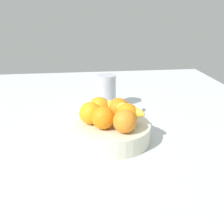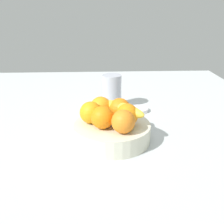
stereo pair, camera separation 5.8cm
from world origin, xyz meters
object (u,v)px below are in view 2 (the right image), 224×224
(orange_back_left, at_px, (120,109))
(thermos_tumbler, at_px, (112,92))
(jar_lid, at_px, (138,110))
(fruit_bowl, at_px, (112,132))
(banana_bunch, at_px, (121,112))
(orange_center, at_px, (127,115))
(orange_back_right, at_px, (101,107))
(orange_front_right, at_px, (123,122))
(orange_top_stack, at_px, (91,113))
(orange_front_left, at_px, (102,117))

(orange_back_left, bearing_deg, thermos_tumbler, 3.03)
(thermos_tumbler, height_order, jar_lid, thermos_tumbler)
(fruit_bowl, distance_m, banana_bunch, 0.07)
(orange_back_left, bearing_deg, fruit_bowl, 145.09)
(orange_center, bearing_deg, orange_back_right, 49.09)
(orange_front_right, relative_size, orange_center, 1.00)
(fruit_bowl, relative_size, orange_back_right, 3.47)
(orange_front_right, height_order, jar_lid, orange_front_right)
(orange_back_right, xyz_separation_m, thermos_tumbler, (0.23, -0.05, -0.02))
(orange_top_stack, xyz_separation_m, banana_bunch, (0.01, -0.09, -0.00))
(orange_front_left, xyz_separation_m, jar_lid, (0.27, -0.15, -0.08))
(orange_center, relative_size, orange_back_left, 1.00)
(orange_front_right, bearing_deg, orange_front_left, 60.95)
(fruit_bowl, relative_size, thermos_tumbler, 1.71)
(orange_center, xyz_separation_m, orange_top_stack, (0.02, 0.11, 0.00))
(orange_top_stack, distance_m, banana_bunch, 0.09)
(banana_bunch, bearing_deg, orange_back_left, 6.15)
(orange_back_right, xyz_separation_m, orange_top_stack, (-0.05, 0.03, 0.00))
(orange_front_right, height_order, orange_top_stack, same)
(orange_front_right, bearing_deg, orange_back_right, 27.98)
(fruit_bowl, distance_m, orange_front_left, 0.08)
(fruit_bowl, bearing_deg, thermos_tumbler, -2.63)
(orange_top_stack, bearing_deg, orange_front_left, -138.48)
(thermos_tumbler, xyz_separation_m, jar_lid, (-0.04, -0.11, -0.06))
(orange_back_left, bearing_deg, orange_back_right, 71.69)
(orange_front_left, height_order, thermos_tumbler, thermos_tumbler)
(orange_front_left, bearing_deg, banana_bunch, -49.44)
(jar_lid, bearing_deg, orange_center, 163.85)
(fruit_bowl, relative_size, orange_front_right, 3.47)
(orange_top_stack, relative_size, jar_lid, 0.88)
(orange_front_right, distance_m, orange_top_stack, 0.12)
(orange_back_right, height_order, thermos_tumbler, thermos_tumbler)
(banana_bunch, height_order, thermos_tumbler, thermos_tumbler)
(orange_top_stack, relative_size, banana_bunch, 0.41)
(orange_back_right, bearing_deg, thermos_tumbler, -11.54)
(orange_back_left, distance_m, thermos_tumbler, 0.25)
(orange_front_right, relative_size, thermos_tumbler, 0.49)
(orange_top_stack, bearing_deg, orange_center, -101.58)
(orange_front_left, bearing_deg, orange_back_right, 2.54)
(orange_front_left, distance_m, orange_center, 0.08)
(banana_bunch, relative_size, thermos_tumbler, 1.21)
(thermos_tumbler, bearing_deg, banana_bunch, -176.78)
(orange_front_right, xyz_separation_m, orange_back_right, (0.12, 0.06, 0.00))
(orange_front_left, distance_m, orange_top_stack, 0.05)
(jar_lid, bearing_deg, banana_bunch, 157.77)
(fruit_bowl, bearing_deg, orange_center, -103.19)
(orange_center, bearing_deg, jar_lid, -16.15)
(orange_front_right, bearing_deg, banana_bunch, 0.74)
(orange_back_right, height_order, orange_top_stack, same)
(banana_bunch, bearing_deg, orange_back_right, 59.88)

